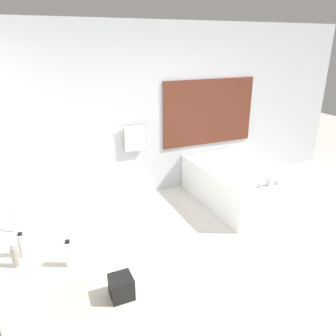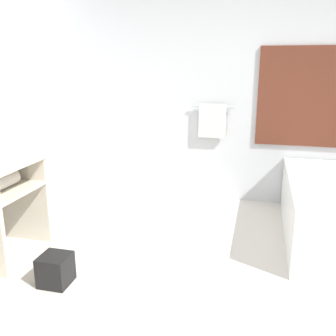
% 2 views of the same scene
% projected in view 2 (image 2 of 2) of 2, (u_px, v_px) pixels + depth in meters
% --- Properties ---
extents(ground_plane, '(16.00, 16.00, 0.00)m').
position_uv_depth(ground_plane, '(210.00, 306.00, 2.61)').
color(ground_plane, silver).
rests_on(ground_plane, ground).
extents(wall_back_with_blinds, '(7.40, 0.13, 2.70)m').
position_uv_depth(wall_back_with_blinds, '(243.00, 89.00, 4.33)').
color(wall_back_with_blinds, silver).
rests_on(wall_back_with_blinds, ground_plane).
extents(waste_bin, '(0.22, 0.22, 0.23)m').
position_uv_depth(waste_bin, '(56.00, 270.00, 2.85)').
color(waste_bin, black).
rests_on(waste_bin, ground_plane).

